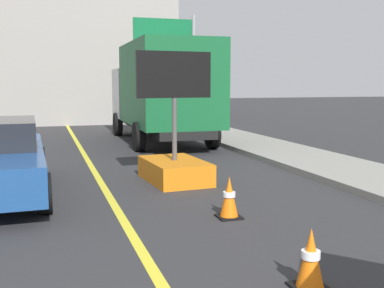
{
  "coord_description": "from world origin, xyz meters",
  "views": [
    {
      "loc": [
        -1.09,
        -0.08,
        2.06
      ],
      "look_at": [
        0.75,
        5.77,
        1.26
      ],
      "focal_mm": 44.25,
      "sensor_mm": 36.0,
      "label": 1
    }
  ],
  "objects": [
    {
      "name": "far_building_block",
      "position": [
        -1.63,
        26.54,
        3.96
      ],
      "size": [
        14.47,
        6.39,
        7.91
      ],
      "primitive_type": "cube",
      "color": "gray",
      "rests_on": "ground"
    },
    {
      "name": "lane_center_stripe",
      "position": [
        0.0,
        6.0,
        0.0
      ],
      "size": [
        0.14,
        36.0,
        0.01
      ],
      "primitive_type": "cube",
      "color": "yellow",
      "rests_on": "ground"
    },
    {
      "name": "box_truck",
      "position": [
        2.83,
        15.79,
        1.81
      ],
      "size": [
        2.7,
        7.13,
        3.35
      ],
      "color": "black",
      "rests_on": "ground"
    },
    {
      "name": "traffic_cone_mid_lane",
      "position": [
        1.57,
        6.49,
        0.32
      ],
      "size": [
        0.36,
        0.36,
        0.65
      ],
      "color": "black",
      "rests_on": "ground"
    },
    {
      "name": "arrow_board_trailer",
      "position": [
        1.5,
        9.36,
        0.48
      ],
      "size": [
        1.6,
        1.88,
        2.7
      ],
      "color": "orange",
      "rests_on": "ground"
    },
    {
      "name": "highway_guide_sign",
      "position": [
        4.58,
        20.11,
        3.42
      ],
      "size": [
        2.79,
        0.18,
        5.0
      ],
      "color": "gray",
      "rests_on": "ground"
    },
    {
      "name": "traffic_cone_near_sign",
      "position": [
        1.4,
        3.88,
        0.31
      ],
      "size": [
        0.36,
        0.36,
        0.63
      ],
      "color": "black",
      "rests_on": "ground"
    }
  ]
}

